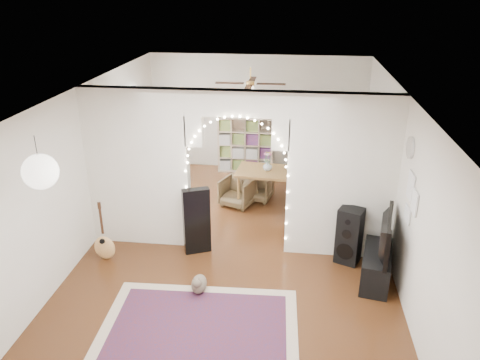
# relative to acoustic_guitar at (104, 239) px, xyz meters

# --- Properties ---
(floor) EXTENTS (7.50, 7.50, 0.00)m
(floor) POSITION_rel_acoustic_guitar_xyz_m (2.09, 0.67, -0.38)
(floor) COLOR black
(floor) RESTS_ON ground
(ceiling) EXTENTS (5.00, 7.50, 0.02)m
(ceiling) POSITION_rel_acoustic_guitar_xyz_m (2.09, 0.67, 2.32)
(ceiling) COLOR white
(ceiling) RESTS_ON wall_back
(wall_back) EXTENTS (5.00, 0.02, 2.70)m
(wall_back) POSITION_rel_acoustic_guitar_xyz_m (2.09, 4.42, 0.97)
(wall_back) COLOR silver
(wall_back) RESTS_ON floor
(wall_front) EXTENTS (5.00, 0.02, 2.70)m
(wall_front) POSITION_rel_acoustic_guitar_xyz_m (2.09, -3.08, 0.97)
(wall_front) COLOR silver
(wall_front) RESTS_ON floor
(wall_left) EXTENTS (0.02, 7.50, 2.70)m
(wall_left) POSITION_rel_acoustic_guitar_xyz_m (-0.41, 0.67, 0.97)
(wall_left) COLOR silver
(wall_left) RESTS_ON floor
(wall_right) EXTENTS (0.02, 7.50, 2.70)m
(wall_right) POSITION_rel_acoustic_guitar_xyz_m (4.59, 0.67, 0.97)
(wall_right) COLOR silver
(wall_right) RESTS_ON floor
(divider_wall) EXTENTS (5.00, 0.20, 2.70)m
(divider_wall) POSITION_rel_acoustic_guitar_xyz_m (2.09, 0.67, 1.04)
(divider_wall) COLOR silver
(divider_wall) RESTS_ON floor
(fairy_lights) EXTENTS (1.64, 0.04, 1.60)m
(fairy_lights) POSITION_rel_acoustic_guitar_xyz_m (2.09, 0.54, 1.17)
(fairy_lights) COLOR #FFEABF
(fairy_lights) RESTS_ON divider_wall
(window) EXTENTS (0.04, 1.20, 1.40)m
(window) POSITION_rel_acoustic_guitar_xyz_m (-0.38, 2.47, 1.12)
(window) COLOR white
(window) RESTS_ON wall_left
(wall_clock) EXTENTS (0.03, 0.31, 0.31)m
(wall_clock) POSITION_rel_acoustic_guitar_xyz_m (4.57, 0.07, 1.72)
(wall_clock) COLOR white
(wall_clock) RESTS_ON wall_right
(picture_frames) EXTENTS (0.02, 0.50, 0.70)m
(picture_frames) POSITION_rel_acoustic_guitar_xyz_m (4.57, -0.33, 1.12)
(picture_frames) COLOR white
(picture_frames) RESTS_ON wall_right
(paper_lantern) EXTENTS (0.40, 0.40, 0.40)m
(paper_lantern) POSITION_rel_acoustic_guitar_xyz_m (0.19, -1.73, 1.87)
(paper_lantern) COLOR white
(paper_lantern) RESTS_ON ceiling
(ceiling_fan) EXTENTS (1.10, 1.10, 0.30)m
(ceiling_fan) POSITION_rel_acoustic_guitar_xyz_m (2.09, 2.67, 2.02)
(ceiling_fan) COLOR gold
(ceiling_fan) RESTS_ON ceiling
(area_rug) EXTENTS (2.66, 2.03, 0.02)m
(area_rug) POSITION_rel_acoustic_guitar_xyz_m (1.86, -1.52, -0.37)
(area_rug) COLOR maroon
(area_rug) RESTS_ON floor
(guitar_case) EXTENTS (0.46, 0.31, 1.15)m
(guitar_case) POSITION_rel_acoustic_guitar_xyz_m (1.45, 0.42, 0.19)
(guitar_case) COLOR black
(guitar_case) RESTS_ON floor
(acoustic_guitar) EXTENTS (0.37, 0.25, 0.87)m
(acoustic_guitar) POSITION_rel_acoustic_guitar_xyz_m (0.00, 0.00, 0.00)
(acoustic_guitar) COLOR tan
(acoustic_guitar) RESTS_ON floor
(tabby_cat) EXTENTS (0.22, 0.52, 0.34)m
(tabby_cat) POSITION_rel_acoustic_guitar_xyz_m (1.70, -0.69, -0.24)
(tabby_cat) COLOR brown
(tabby_cat) RESTS_ON floor
(floor_speaker) EXTENTS (0.46, 0.43, 0.94)m
(floor_speaker) POSITION_rel_acoustic_guitar_xyz_m (3.92, 0.41, 0.09)
(floor_speaker) COLOR black
(floor_speaker) RESTS_ON floor
(media_console) EXTENTS (0.59, 1.06, 0.50)m
(media_console) POSITION_rel_acoustic_guitar_xyz_m (4.29, -0.08, -0.13)
(media_console) COLOR black
(media_console) RESTS_ON floor
(tv) EXTENTS (0.35, 1.08, 0.62)m
(tv) POSITION_rel_acoustic_guitar_xyz_m (4.29, -0.08, 0.43)
(tv) COLOR black
(tv) RESTS_ON media_console
(bookcase) EXTENTS (1.30, 0.38, 1.33)m
(bookcase) POSITION_rel_acoustic_guitar_xyz_m (1.84, 4.17, 0.28)
(bookcase) COLOR #CAB092
(bookcase) RESTS_ON floor
(dining_table) EXTENTS (1.27, 0.90, 0.76)m
(dining_table) POSITION_rel_acoustic_guitar_xyz_m (2.48, 2.35, 0.30)
(dining_table) COLOR brown
(dining_table) RESTS_ON floor
(flower_vase) EXTENTS (0.20, 0.20, 0.19)m
(flower_vase) POSITION_rel_acoustic_guitar_xyz_m (2.48, 2.35, 0.47)
(flower_vase) COLOR silver
(flower_vase) RESTS_ON dining_table
(dining_chair_left) EXTENTS (0.65, 0.66, 0.51)m
(dining_chair_left) POSITION_rel_acoustic_guitar_xyz_m (2.27, 2.58, -0.13)
(dining_chair_left) COLOR brown
(dining_chair_left) RESTS_ON floor
(dining_chair_right) EXTENTS (0.79, 0.80, 0.57)m
(dining_chair_right) POSITION_rel_acoustic_guitar_xyz_m (1.89, 2.27, -0.10)
(dining_chair_right) COLOR brown
(dining_chair_right) RESTS_ON floor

